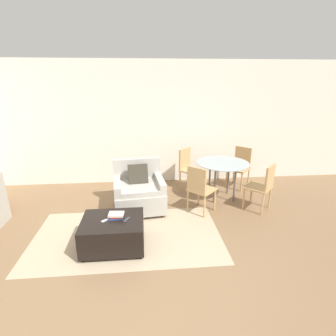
% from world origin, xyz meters
% --- Properties ---
extents(ground_plane, '(20.00, 20.00, 0.00)m').
position_xyz_m(ground_plane, '(0.00, 0.00, 0.00)').
color(ground_plane, brown).
extents(wall_back, '(12.00, 0.06, 2.75)m').
position_xyz_m(wall_back, '(0.00, 3.26, 1.38)').
color(wall_back, white).
rests_on(wall_back, ground_plane).
extents(area_rug, '(2.91, 1.66, 0.01)m').
position_xyz_m(area_rug, '(-0.34, 0.90, 0.00)').
color(area_rug, tan).
rests_on(area_rug, ground_plane).
extents(armchair, '(0.98, 0.94, 0.90)m').
position_xyz_m(armchair, '(-0.16, 1.80, 0.36)').
color(armchair, '#B2ADA3').
rests_on(armchair, ground_plane).
extents(ottoman, '(0.88, 0.72, 0.44)m').
position_xyz_m(ottoman, '(-0.52, 0.64, 0.24)').
color(ottoman, black).
rests_on(ottoman, ground_plane).
extents(book_stack, '(0.23, 0.19, 0.07)m').
position_xyz_m(book_stack, '(-0.47, 0.70, 0.48)').
color(book_stack, '#2D478C').
rests_on(book_stack, ottoman).
extents(tv_remote_primary, '(0.13, 0.13, 0.01)m').
position_xyz_m(tv_remote_primary, '(-0.61, 0.64, 0.44)').
color(tv_remote_primary, '#B7B7BC').
rests_on(tv_remote_primary, ottoman).
extents(tv_remote_secondary, '(0.10, 0.14, 0.01)m').
position_xyz_m(tv_remote_secondary, '(-0.31, 0.63, 0.44)').
color(tv_remote_secondary, '#333338').
rests_on(tv_remote_secondary, ottoman).
extents(dining_table, '(1.04, 1.04, 0.76)m').
position_xyz_m(dining_table, '(1.52, 2.14, 0.67)').
color(dining_table, '#99A8AD').
rests_on(dining_table, ground_plane).
extents(dining_chair_near_left, '(0.59, 0.59, 0.90)m').
position_xyz_m(dining_chair_near_left, '(0.93, 1.54, 0.52)').
color(dining_chair_near_left, tan).
rests_on(dining_chair_near_left, ground_plane).
extents(dining_chair_near_right, '(0.59, 0.59, 0.90)m').
position_xyz_m(dining_chair_near_right, '(2.11, 1.54, 0.52)').
color(dining_chair_near_right, tan).
rests_on(dining_chair_near_right, ground_plane).
extents(dining_chair_far_left, '(0.59, 0.59, 0.90)m').
position_xyz_m(dining_chair_far_left, '(0.93, 2.73, 0.52)').
color(dining_chair_far_left, tan).
rests_on(dining_chair_far_left, ground_plane).
extents(dining_chair_far_right, '(0.59, 0.59, 0.90)m').
position_xyz_m(dining_chair_far_right, '(2.11, 2.73, 0.52)').
color(dining_chair_far_right, tan).
rests_on(dining_chair_far_right, ground_plane).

